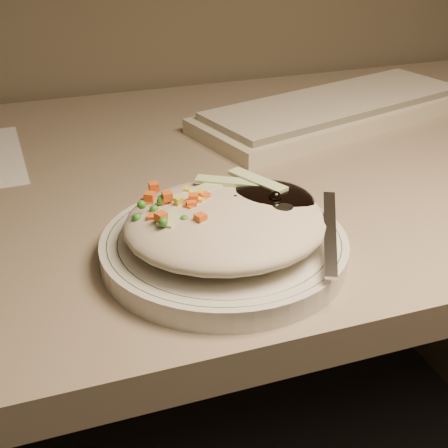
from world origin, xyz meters
name	(u,v)px	position (x,y,z in m)	size (l,w,h in m)	color
desk	(206,295)	(0.00, 1.38, 0.54)	(1.40, 0.70, 0.74)	gray
plate	(224,248)	(-0.05, 1.16, 0.75)	(0.24, 0.24, 0.02)	silver
plate_rim	(224,239)	(-0.05, 1.16, 0.76)	(0.22, 0.22, 0.00)	#144723
meal	(229,218)	(-0.04, 1.16, 0.78)	(0.21, 0.19, 0.05)	#B2A790
keyboard	(336,110)	(0.24, 1.49, 0.76)	(0.48, 0.27, 0.03)	beige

